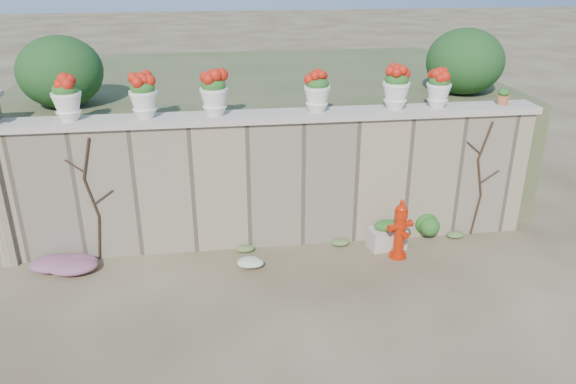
{
  "coord_description": "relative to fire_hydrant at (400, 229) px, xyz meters",
  "views": [
    {
      "loc": [
        -0.88,
        -6.12,
        4.26
      ],
      "look_at": [
        0.15,
        1.4,
        1.0
      ],
      "focal_mm": 35.0,
      "sensor_mm": 36.0,
      "label": 1
    }
  ],
  "objects": [
    {
      "name": "vine_left",
      "position": [
        -4.45,
        0.55,
        0.52
      ],
      "size": [
        0.6,
        0.04,
        1.91
      ],
      "color": "black",
      "rests_on": "ground"
    },
    {
      "name": "vine_right",
      "position": [
        1.45,
        0.55,
        0.52
      ],
      "size": [
        0.6,
        0.04,
        1.91
      ],
      "color": "black",
      "rests_on": "ground"
    },
    {
      "name": "planter_box",
      "position": [
        -0.09,
        0.31,
        -0.26
      ],
      "size": [
        0.6,
        0.4,
        0.46
      ],
      "rotation": [
        0.0,
        0.0,
        0.15
      ],
      "color": "#BBB19E",
      "rests_on": "ground"
    },
    {
      "name": "fire_hydrant",
      "position": [
        0.0,
        0.0,
        0.0
      ],
      "size": [
        0.41,
        0.29,
        0.94
      ],
      "rotation": [
        0.0,
        0.0,
        0.36
      ],
      "color": "#B61F07",
      "rests_on": "ground"
    },
    {
      "name": "urn_pot_1",
      "position": [
        -3.62,
        0.77,
        1.93
      ],
      "size": [
        0.39,
        0.39,
        0.62
      ],
      "color": "white",
      "rests_on": "wall_cap"
    },
    {
      "name": "ground",
      "position": [
        -1.78,
        -1.03,
        -0.47
      ],
      "size": [
        80.0,
        80.0,
        0.0
      ],
      "primitive_type": "plane",
      "color": "#493824",
      "rests_on": "ground"
    },
    {
      "name": "terracotta_pot",
      "position": [
        1.75,
        0.77,
        1.74
      ],
      "size": [
        0.2,
        0.2,
        0.24
      ],
      "color": "#B16136",
      "rests_on": "wall_cap"
    },
    {
      "name": "raised_fill",
      "position": [
        -1.78,
        3.97,
        0.53
      ],
      "size": [
        9.0,
        6.0,
        2.0
      ],
      "primitive_type": "cube",
      "color": "#384C23",
      "rests_on": "ground"
    },
    {
      "name": "white_flowers",
      "position": [
        -2.23,
        -0.04,
        -0.37
      ],
      "size": [
        0.57,
        0.45,
        0.2
      ],
      "primitive_type": "ellipsoid",
      "color": "white",
      "rests_on": "ground"
    },
    {
      "name": "back_shrub_right",
      "position": [
        1.62,
        1.97,
        2.08
      ],
      "size": [
        1.3,
        1.3,
        1.1
      ],
      "primitive_type": "ellipsoid",
      "color": "#143814",
      "rests_on": "raised_fill"
    },
    {
      "name": "urn_pot_0",
      "position": [
        -4.65,
        0.77,
        1.94
      ],
      "size": [
        0.41,
        0.41,
        0.64
      ],
      "color": "white",
      "rests_on": "wall_cap"
    },
    {
      "name": "back_shrub_left",
      "position": [
        -4.98,
        1.97,
        2.08
      ],
      "size": [
        1.3,
        1.3,
        1.1
      ],
      "primitive_type": "ellipsoid",
      "color": "#143814",
      "rests_on": "raised_fill"
    },
    {
      "name": "stone_wall",
      "position": [
        -1.78,
        0.77,
        0.53
      ],
      "size": [
        8.0,
        0.4,
        2.0
      ],
      "primitive_type": "cube",
      "color": "gray",
      "rests_on": "ground"
    },
    {
      "name": "urn_pot_2",
      "position": [
        -2.64,
        0.77,
        1.94
      ],
      "size": [
        0.4,
        0.4,
        0.63
      ],
      "color": "white",
      "rests_on": "wall_cap"
    },
    {
      "name": "magenta_clump",
      "position": [
        -4.91,
        0.25,
        -0.35
      ],
      "size": [
        0.91,
        0.61,
        0.24
      ],
      "primitive_type": "ellipsoid",
      "color": "#B2238D",
      "rests_on": "ground"
    },
    {
      "name": "urn_pot_5",
      "position": [
        0.7,
        0.77,
        1.91
      ],
      "size": [
        0.37,
        0.37,
        0.57
      ],
      "color": "white",
      "rests_on": "wall_cap"
    },
    {
      "name": "urn_pot_3",
      "position": [
        -1.15,
        0.77,
        1.92
      ],
      "size": [
        0.38,
        0.38,
        0.6
      ],
      "color": "white",
      "rests_on": "wall_cap"
    },
    {
      "name": "urn_pot_4",
      "position": [
        0.04,
        0.77,
        1.94
      ],
      "size": [
        0.41,
        0.41,
        0.64
      ],
      "color": "white",
      "rests_on": "wall_cap"
    },
    {
      "name": "green_shrub",
      "position": [
        0.67,
        0.52,
        -0.21
      ],
      "size": [
        0.55,
        0.5,
        0.53
      ],
      "primitive_type": "ellipsoid",
      "color": "#1E5119",
      "rests_on": "ground"
    },
    {
      "name": "wall_cap",
      "position": [
        -1.78,
        0.77,
        1.58
      ],
      "size": [
        8.1,
        0.52,
        0.1
      ],
      "primitive_type": "cube",
      "color": "#BBB19E",
      "rests_on": "stone_wall"
    }
  ]
}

